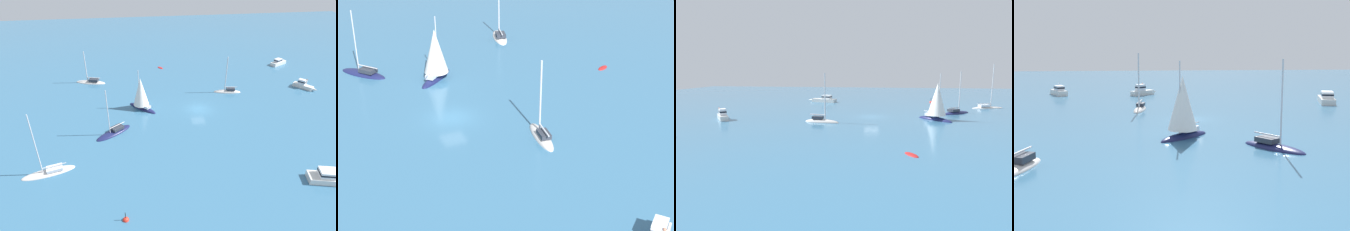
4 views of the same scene
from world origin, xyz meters
The scene contains 6 objects.
ground_plane centered at (0.00, 0.00, 0.00)m, with size 162.82×162.82×0.00m, color teal.
skiff centered at (-4.77, 21.95, 0.00)m, with size 1.70×2.10×0.30m.
ketch_1 centered at (7.54, 6.31, 0.17)m, with size 5.75×2.25×8.15m.
sailboat centered at (-10.61, 1.88, 2.80)m, with size 5.47×5.62×8.07m.
sailboat_1 centered at (-21.14, 15.12, 0.16)m, with size 6.93×3.60×7.62m.
sloop centered at (-15.64, -5.83, 0.13)m, with size 6.37×5.51×8.38m.
Camera 2 is at (44.72, -15.04, 24.27)m, focal length 54.90 mm.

